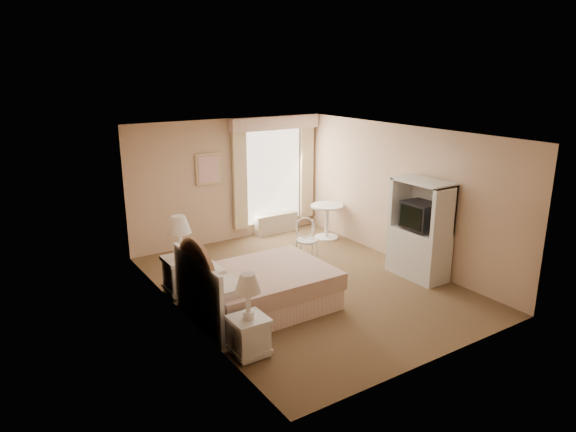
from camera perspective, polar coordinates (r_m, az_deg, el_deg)
room at (r=8.18m, az=2.04°, el=0.48°), size 4.21×5.51×2.51m
window at (r=10.88m, az=-1.46°, el=4.94°), size 2.05×0.22×2.51m
framed_art at (r=10.20m, az=-8.87°, el=5.19°), size 0.52×0.04×0.62m
bed at (r=7.65m, az=-3.51°, el=-8.03°), size 2.06×1.54×1.36m
nightstand_near at (r=6.47m, az=-4.39°, el=-12.06°), size 0.44×0.44×1.07m
nightstand_far at (r=8.26m, az=-11.77°, el=-5.35°), size 0.52×0.52×1.26m
round_table at (r=10.73m, az=4.33°, el=0.00°), size 0.68×0.68×0.72m
cafe_chair at (r=9.43m, az=2.02°, el=-2.28°), size 0.50×0.50×0.82m
armoire at (r=8.95m, az=14.41°, el=-2.30°), size 0.51×1.02×1.70m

